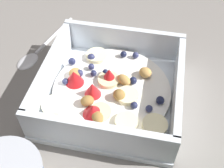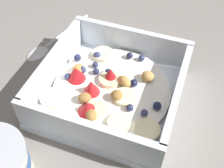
# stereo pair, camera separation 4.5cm
# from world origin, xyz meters

# --- Properties ---
(ground_plane) EXTENTS (2.40, 2.40, 0.00)m
(ground_plane) POSITION_xyz_m (0.00, 0.00, 0.00)
(ground_plane) COLOR gray
(fruit_bowl) EXTENTS (0.21, 0.21, 0.06)m
(fruit_bowl) POSITION_xyz_m (-0.01, -0.00, 0.02)
(fruit_bowl) COLOR white
(fruit_bowl) RESTS_ON ground
(spoon) EXTENTS (0.06, 0.17, 0.01)m
(spoon) POSITION_xyz_m (0.15, -0.08, 0.00)
(spoon) COLOR silver
(spoon) RESTS_ON ground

